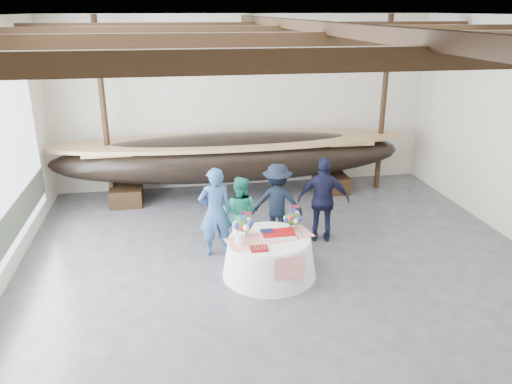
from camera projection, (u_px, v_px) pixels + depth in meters
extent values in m
cube|color=#3D3D42|center=(299.00, 297.00, 8.46)|extent=(10.00, 12.00, 0.01)
cube|color=silver|center=(244.00, 103.00, 13.24)|extent=(10.00, 0.02, 4.50)
cube|color=white|center=(309.00, 17.00, 6.91)|extent=(10.00, 12.00, 0.01)
cube|color=black|center=(433.00, 58.00, 3.76)|extent=(9.80, 0.12, 0.18)
cube|color=black|center=(330.00, 39.00, 6.07)|extent=(9.80, 0.12, 0.18)
cube|color=black|center=(284.00, 31.00, 8.39)|extent=(9.80, 0.12, 0.18)
cube|color=black|center=(258.00, 26.00, 10.70)|extent=(9.80, 0.12, 0.18)
cube|color=black|center=(308.00, 26.00, 6.95)|extent=(0.15, 11.76, 0.15)
cylinder|color=black|center=(104.00, 115.00, 11.77)|extent=(0.14, 0.14, 4.50)
cylinder|color=black|center=(383.00, 106.00, 12.92)|extent=(0.14, 0.14, 4.50)
cube|color=black|center=(127.00, 194.00, 12.53)|extent=(0.78, 1.00, 0.45)
cube|color=black|center=(331.00, 182.00, 13.40)|extent=(0.78, 1.00, 0.45)
ellipsoid|color=black|center=(232.00, 157.00, 12.68)|extent=(8.93, 1.79, 1.23)
cube|color=#9E7A4C|center=(231.00, 144.00, 12.56)|extent=(7.14, 1.17, 0.07)
cone|color=white|center=(269.00, 257.00, 9.08)|extent=(1.71, 1.71, 0.71)
cylinder|color=white|center=(270.00, 239.00, 8.96)|extent=(1.45, 1.45, 0.04)
cube|color=red|center=(270.00, 238.00, 8.95)|extent=(1.67, 0.91, 0.01)
cube|color=white|center=(278.00, 235.00, 8.99)|extent=(0.60, 0.40, 0.07)
cylinder|color=white|center=(240.00, 239.00, 8.69)|extent=(0.18, 0.18, 0.19)
cylinder|color=white|center=(238.00, 228.00, 9.13)|extent=(0.18, 0.18, 0.20)
cube|color=#690E09|center=(259.00, 249.00, 8.51)|extent=(0.30, 0.24, 0.03)
cone|color=silver|center=(300.00, 235.00, 8.91)|extent=(0.09, 0.09, 0.12)
imported|color=#294E85|center=(215.00, 212.00, 9.68)|extent=(0.68, 0.48, 1.79)
imported|color=#1C9271|center=(240.00, 212.00, 10.04)|extent=(0.90, 0.81, 1.50)
imported|color=black|center=(277.00, 202.00, 10.36)|extent=(1.18, 0.85, 1.65)
imported|color=black|center=(324.00, 200.00, 10.27)|extent=(1.14, 0.71, 1.81)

